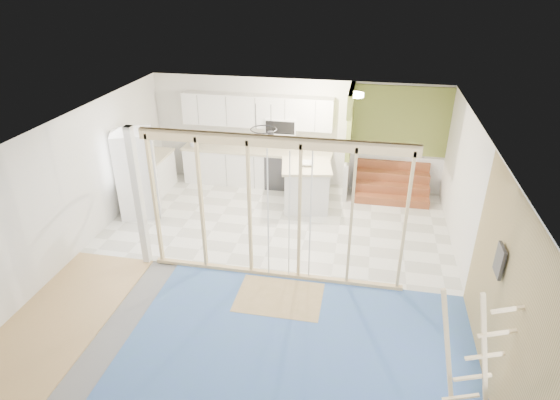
# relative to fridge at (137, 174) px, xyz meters

# --- Properties ---
(room) EXTENTS (7.01, 8.01, 2.61)m
(room) POSITION_rel_fridge_xyz_m (3.05, -1.75, 0.36)
(room) COLOR slate
(room) RESTS_ON ground
(floor_overlays) EXTENTS (7.00, 8.00, 0.03)m
(floor_overlays) POSITION_rel_fridge_xyz_m (3.12, -1.69, -0.93)
(floor_overlays) COLOR white
(floor_overlays) RESTS_ON room
(stud_frame) EXTENTS (4.66, 0.14, 2.60)m
(stud_frame) POSITION_rel_fridge_xyz_m (2.83, -1.75, 0.64)
(stud_frame) COLOR tan
(stud_frame) RESTS_ON room
(base_cabinets) EXTENTS (4.45, 2.24, 0.93)m
(base_cabinets) POSITION_rel_fridge_xyz_m (1.44, 1.61, -0.47)
(base_cabinets) COLOR white
(base_cabinets) RESTS_ON room
(upper_cabinets) EXTENTS (3.60, 0.41, 0.85)m
(upper_cabinets) POSITION_rel_fridge_xyz_m (2.21, 2.06, 0.88)
(upper_cabinets) COLOR white
(upper_cabinets) RESTS_ON room
(green_partition) EXTENTS (2.25, 1.51, 2.60)m
(green_partition) POSITION_rel_fridge_xyz_m (5.09, 1.91, 0.00)
(green_partition) COLOR olive
(green_partition) RESTS_ON room
(pot_rack) EXTENTS (0.52, 0.52, 0.72)m
(pot_rack) POSITION_rel_fridge_xyz_m (2.74, 0.14, 1.06)
(pot_rack) COLOR black
(pot_rack) RESTS_ON room
(sheathing_panel) EXTENTS (0.02, 4.00, 2.60)m
(sheathing_panel) POSITION_rel_fridge_xyz_m (6.53, -3.75, 0.36)
(sheathing_panel) COLOR tan
(sheathing_panel) RESTS_ON room
(electrical_panel) EXTENTS (0.04, 0.30, 0.40)m
(electrical_panel) POSITION_rel_fridge_xyz_m (6.48, -3.15, 0.71)
(electrical_panel) COLOR #37373C
(electrical_panel) RESTS_ON room
(ceiling_light) EXTENTS (0.32, 0.32, 0.08)m
(ceiling_light) POSITION_rel_fridge_xyz_m (4.45, 1.25, 1.60)
(ceiling_light) COLOR #FFEABF
(ceiling_light) RESTS_ON room
(fridge) EXTENTS (1.10, 1.05, 1.88)m
(fridge) POSITION_rel_fridge_xyz_m (0.00, 0.00, 0.00)
(fridge) COLOR white
(fridge) RESTS_ON room
(island) EXTENTS (1.23, 1.23, 1.04)m
(island) POSITION_rel_fridge_xyz_m (3.50, 0.95, -0.43)
(island) COLOR silver
(island) RESTS_ON room
(bowl) EXTENTS (0.32, 0.32, 0.07)m
(bowl) POSITION_rel_fridge_xyz_m (3.51, 0.94, 0.13)
(bowl) COLOR silver
(bowl) RESTS_ON island
(soap_bottle_a) EXTENTS (0.13, 0.13, 0.29)m
(soap_bottle_a) POSITION_rel_fridge_xyz_m (0.55, 1.84, 0.14)
(soap_bottle_a) COLOR #B6B9CB
(soap_bottle_a) RESTS_ON base_cabinets
(soap_bottle_b) EXTENTS (0.09, 0.09, 0.18)m
(soap_bottle_b) POSITION_rel_fridge_xyz_m (3.22, 2.03, 0.08)
(soap_bottle_b) COLOR silver
(soap_bottle_b) RESTS_ON base_cabinets
(ladder) EXTENTS (0.98, 0.11, 1.82)m
(ladder) POSITION_rel_fridge_xyz_m (6.12, -4.09, -0.01)
(ladder) COLOR beige
(ladder) RESTS_ON room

